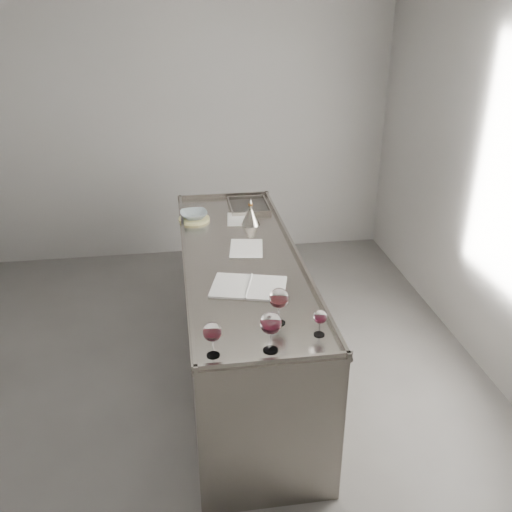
{
  "coord_description": "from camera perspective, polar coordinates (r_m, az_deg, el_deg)",
  "views": [
    {
      "loc": [
        0.09,
        -3.06,
        2.55
      ],
      "look_at": [
        0.57,
        0.13,
        1.02
      ],
      "focal_mm": 40.0,
      "sensor_mm": 36.0,
      "label": 1
    }
  ],
  "objects": [
    {
      "name": "room_shell",
      "position": [
        3.27,
        -9.62,
        4.42
      ],
      "size": [
        4.54,
        5.04,
        2.84
      ],
      "color": "#504D4B",
      "rests_on": "ground"
    },
    {
      "name": "counter",
      "position": [
        3.97,
        -1.39,
        -6.17
      ],
      "size": [
        0.77,
        2.42,
        0.97
      ],
      "color": "gray",
      "rests_on": "ground"
    },
    {
      "name": "wine_glass_left",
      "position": [
        2.72,
        -4.39,
        -7.66
      ],
      "size": [
        0.09,
        0.09,
        0.18
      ],
      "rotation": [
        0.0,
        0.0,
        0.08
      ],
      "color": "white",
      "rests_on": "counter"
    },
    {
      "name": "wine_glass_middle",
      "position": [
        2.74,
        1.5,
        -6.83
      ],
      "size": [
        0.11,
        0.11,
        0.21
      ],
      "rotation": [
        0.0,
        0.0,
        -0.13
      ],
      "color": "white",
      "rests_on": "counter"
    },
    {
      "name": "wine_glass_right",
      "position": [
        2.96,
        2.31,
        -4.32
      ],
      "size": [
        0.1,
        0.1,
        0.21
      ],
      "rotation": [
        0.0,
        0.0,
        0.39
      ],
      "color": "white",
      "rests_on": "counter"
    },
    {
      "name": "wine_glass_small",
      "position": [
        2.9,
        6.42,
        -6.15
      ],
      "size": [
        0.07,
        0.07,
        0.14
      ],
      "rotation": [
        0.0,
        0.0,
        -0.32
      ],
      "color": "white",
      "rests_on": "counter"
    },
    {
      "name": "notebook",
      "position": [
        3.37,
        -0.73,
        -3.09
      ],
      "size": [
        0.5,
        0.41,
        0.02
      ],
      "rotation": [
        0.0,
        0.0,
        -0.27
      ],
      "color": "silver",
      "rests_on": "counter"
    },
    {
      "name": "loose_paper_top",
      "position": [
        4.36,
        -1.6,
        3.72
      ],
      "size": [
        0.22,
        0.29,
        0.0
      ],
      "primitive_type": "cube",
      "rotation": [
        0.0,
        0.0,
        -0.1
      ],
      "color": "white",
      "rests_on": "counter"
    },
    {
      "name": "loose_paper_under",
      "position": [
        3.86,
        -0.97,
        0.78
      ],
      "size": [
        0.26,
        0.34,
        0.0
      ],
      "primitive_type": "cube",
      "rotation": [
        0.0,
        0.0,
        -0.16
      ],
      "color": "silver",
      "rests_on": "counter"
    },
    {
      "name": "trivet",
      "position": [
        4.36,
        -6.21,
        3.69
      ],
      "size": [
        0.31,
        0.31,
        0.02
      ],
      "primitive_type": "cylinder",
      "rotation": [
        0.0,
        0.0,
        -0.4
      ],
      "color": "#CCC884",
      "rests_on": "counter"
    },
    {
      "name": "ceramic_bowl",
      "position": [
        4.35,
        -6.23,
        4.12
      ],
      "size": [
        0.22,
        0.22,
        0.05
      ],
      "primitive_type": "imported",
      "rotation": [
        0.0,
        0.0,
        0.07
      ],
      "color": "#90A1A7",
      "rests_on": "trivet"
    },
    {
      "name": "wine_funnel",
      "position": [
        4.24,
        -0.55,
        3.96
      ],
      "size": [
        0.14,
        0.14,
        0.21
      ],
      "rotation": [
        0.0,
        0.0,
        -0.27
      ],
      "color": "gray",
      "rests_on": "counter"
    }
  ]
}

